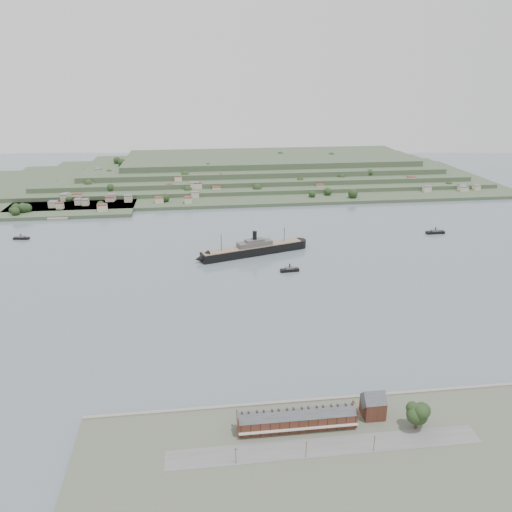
{
  "coord_description": "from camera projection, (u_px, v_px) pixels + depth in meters",
  "views": [
    {
      "loc": [
        -52.17,
        -352.35,
        157.73
      ],
      "look_at": [
        -4.42,
        30.0,
        12.84
      ],
      "focal_mm": 35.0,
      "sensor_mm": 36.0,
      "label": 1
    }
  ],
  "objects": [
    {
      "name": "near_shore",
      "position": [
        328.0,
        456.0,
        215.02
      ],
      "size": [
        220.0,
        80.0,
        2.6
      ],
      "color": "#4C5142",
      "rests_on": "ground"
    },
    {
      "name": "far_peninsula",
      "position": [
        247.0,
        172.0,
        752.99
      ],
      "size": [
        760.0,
        309.0,
        30.0
      ],
      "color": "#384B32",
      "rests_on": "ground"
    },
    {
      "name": "steamship",
      "position": [
        250.0,
        250.0,
        449.13
      ],
      "size": [
        106.02,
        43.0,
        26.12
      ],
      "color": "black",
      "rests_on": "ground"
    },
    {
      "name": "ferry_west",
      "position": [
        21.0,
        238.0,
        491.74
      ],
      "size": [
        15.76,
        6.29,
        5.75
      ],
      "color": "black",
      "rests_on": "ground"
    },
    {
      "name": "ground",
      "position": [
        266.0,
        285.0,
        388.83
      ],
      "size": [
        1400.0,
        1400.0,
        0.0
      ],
      "primitive_type": "plane",
      "color": "slate",
      "rests_on": "ground"
    },
    {
      "name": "fig_tree",
      "position": [
        418.0,
        414.0,
        227.34
      ],
      "size": [
        12.21,
        10.57,
        13.62
      ],
      "color": "#3C271C",
      "rests_on": "ground"
    },
    {
      "name": "terrace_row",
      "position": [
        297.0,
        419.0,
        229.2
      ],
      "size": [
        55.6,
        9.8,
        11.07
      ],
      "color": "#462819",
      "rests_on": "ground"
    },
    {
      "name": "tugboat",
      "position": [
        290.0,
        270.0,
        413.09
      ],
      "size": [
        15.98,
        5.58,
        7.05
      ],
      "color": "black",
      "rests_on": "ground"
    },
    {
      "name": "ferry_east",
      "position": [
        435.0,
        232.0,
        508.61
      ],
      "size": [
        19.2,
        6.06,
        7.13
      ],
      "color": "black",
      "rests_on": "ground"
    },
    {
      "name": "gabled_building",
      "position": [
        373.0,
        405.0,
        236.82
      ],
      "size": [
        10.4,
        10.18,
        14.09
      ],
      "color": "#462819",
      "rests_on": "ground"
    }
  ]
}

